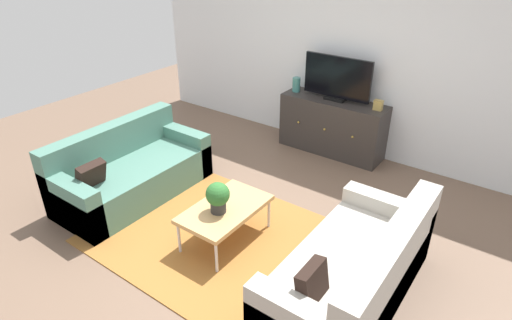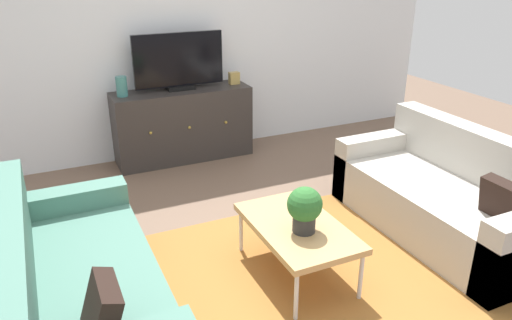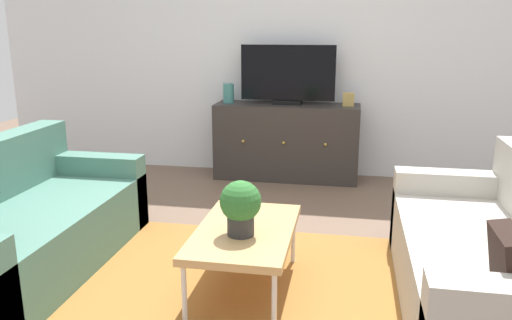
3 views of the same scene
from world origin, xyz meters
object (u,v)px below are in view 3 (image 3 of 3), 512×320
(couch_right_side, at_px, (501,266))
(flat_screen_tv, at_px, (288,75))
(tv_console, at_px, (287,142))
(couch_left_side, at_px, (17,229))
(potted_plant, at_px, (241,205))
(glass_vase, at_px, (229,93))
(coffee_table, at_px, (245,234))
(mantel_clock, at_px, (348,99))

(couch_right_side, distance_m, flat_screen_tv, 2.91)
(tv_console, bearing_deg, flat_screen_tv, 90.00)
(couch_left_side, xyz_separation_m, potted_plant, (1.47, -0.11, 0.29))
(potted_plant, xyz_separation_m, glass_vase, (-0.66, 2.48, 0.30))
(coffee_table, height_order, mantel_clock, mantel_clock)
(flat_screen_tv, bearing_deg, couch_right_side, -58.72)
(glass_vase, distance_m, mantel_clock, 1.20)
(couch_right_side, bearing_deg, coffee_table, -179.38)
(couch_left_side, relative_size, glass_vase, 8.90)
(couch_right_side, distance_m, potted_plant, 1.43)
(couch_left_side, height_order, glass_vase, glass_vase)
(mantel_clock, bearing_deg, glass_vase, 180.00)
(potted_plant, bearing_deg, couch_right_side, 4.37)
(tv_console, height_order, mantel_clock, mantel_clock)
(couch_left_side, xyz_separation_m, couch_right_side, (2.87, 0.00, 0.00))
(flat_screen_tv, bearing_deg, glass_vase, -178.10)
(couch_left_side, bearing_deg, tv_console, 59.24)
(potted_plant, relative_size, mantel_clock, 2.39)
(flat_screen_tv, relative_size, mantel_clock, 7.20)
(couch_right_side, height_order, tv_console, couch_right_side)
(potted_plant, xyz_separation_m, mantel_clock, (0.54, 2.48, 0.26))
(tv_console, xyz_separation_m, mantel_clock, (0.60, 0.00, 0.45))
(coffee_table, relative_size, potted_plant, 2.94)
(couch_right_side, xyz_separation_m, potted_plant, (-1.40, -0.11, 0.29))
(coffee_table, distance_m, tv_console, 2.39)
(potted_plant, height_order, tv_console, tv_console)
(potted_plant, relative_size, glass_vase, 1.56)
(coffee_table, distance_m, potted_plant, 0.22)
(flat_screen_tv, distance_m, mantel_clock, 0.64)
(couch_right_side, height_order, flat_screen_tv, flat_screen_tv)
(couch_left_side, xyz_separation_m, flat_screen_tv, (1.41, 2.39, 0.78))
(couch_right_side, xyz_separation_m, mantel_clock, (-0.85, 2.37, 0.55))
(coffee_table, bearing_deg, couch_left_side, 179.42)
(couch_right_side, relative_size, potted_plant, 5.70)
(mantel_clock, bearing_deg, tv_console, -180.00)
(glass_vase, bearing_deg, couch_left_side, -108.88)
(couch_left_side, xyz_separation_m, mantel_clock, (2.01, 2.37, 0.55))
(couch_left_side, bearing_deg, mantel_clock, 49.68)
(coffee_table, relative_size, flat_screen_tv, 0.98)
(tv_console, xyz_separation_m, flat_screen_tv, (0.00, 0.02, 0.67))
(coffee_table, height_order, tv_console, tv_console)
(tv_console, relative_size, flat_screen_tv, 1.54)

